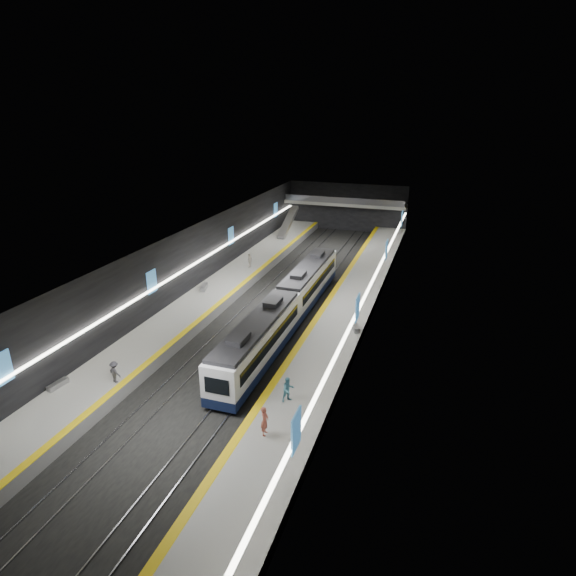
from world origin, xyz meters
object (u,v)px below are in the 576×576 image
(passenger_left_b, at_px, (115,372))
(bench_right_near, at_px, (355,327))
(passenger_left_a, at_px, (250,260))
(bench_left_far, at_px, (204,287))
(train, at_px, (287,306))
(bench_right_far, at_px, (388,245))
(passenger_right_b, at_px, (288,390))
(passenger_right_a, at_px, (265,421))
(bench_left_near, at_px, (58,385))
(escalator, at_px, (288,222))

(passenger_left_b, bearing_deg, bench_right_near, -120.29)
(passenger_left_a, bearing_deg, passenger_left_b, 0.02)
(bench_left_far, xyz_separation_m, passenger_left_a, (1.92, 8.66, 0.69))
(train, bearing_deg, bench_right_far, 77.89)
(train, xyz_separation_m, bench_right_far, (6.05, 28.19, -0.95))
(passenger_right_b, bearing_deg, passenger_right_a, -138.19)
(train, height_order, bench_left_near, train)
(escalator, relative_size, bench_left_near, 4.85)
(bench_right_near, xyz_separation_m, passenger_right_b, (-2.22, -12.80, 0.67))
(bench_right_far, bearing_deg, bench_left_far, -131.61)
(bench_left_near, distance_m, bench_left_far, 21.22)
(passenger_right_a, relative_size, passenger_left_a, 1.06)
(escalator, xyz_separation_m, bench_right_near, (16.77, -30.90, -1.66))
(train, height_order, bench_right_far, train)
(escalator, height_order, bench_right_far, escalator)
(escalator, bearing_deg, bench_left_near, -92.42)
(escalator, distance_m, bench_left_far, 26.23)
(train, bearing_deg, passenger_left_a, 125.61)
(bench_right_far, bearing_deg, passenger_left_b, -114.25)
(train, bearing_deg, passenger_left_b, -119.28)
(escalator, bearing_deg, passenger_left_a, -87.69)
(passenger_right_a, bearing_deg, passenger_left_a, 17.79)
(bench_left_far, xyz_separation_m, passenger_right_b, (15.77, -17.55, 0.68))
(bench_right_far, xyz_separation_m, passenger_right_a, (-1.73, -45.32, 0.74))
(bench_left_far, relative_size, bench_right_near, 0.99)
(passenger_left_a, height_order, passenger_left_b, passenger_left_a)
(bench_left_near, xyz_separation_m, bench_left_far, (0.79, 21.21, 0.04))
(train, height_order, passenger_right_b, train)
(passenger_right_b, bearing_deg, bench_right_far, 43.25)
(bench_right_near, bearing_deg, passenger_right_b, -124.32)
(passenger_right_b, bearing_deg, passenger_left_b, 143.00)
(bench_right_near, bearing_deg, passenger_left_a, 115.65)
(bench_left_far, xyz_separation_m, passenger_left_b, (2.81, -19.30, 0.61))
(bench_right_near, distance_m, bench_right_far, 28.62)
(passenger_right_a, xyz_separation_m, passenger_left_b, (-12.71, 2.16, -0.14))
(passenger_right_b, bearing_deg, bench_left_far, 87.25)
(bench_right_near, bearing_deg, bench_left_near, -163.25)
(bench_right_near, bearing_deg, bench_right_far, 66.95)
(bench_right_near, xyz_separation_m, bench_right_far, (-0.72, 28.61, 0.00))
(train, relative_size, bench_left_near, 18.21)
(escalator, bearing_deg, passenger_right_b, -71.58)
(train, distance_m, escalator, 32.07)
(escalator, relative_size, passenger_right_b, 4.36)
(escalator, relative_size, bench_left_far, 4.06)
(bench_left_near, bearing_deg, passenger_left_a, 91.33)
(passenger_right_a, xyz_separation_m, passenger_right_b, (0.24, 3.90, -0.07))
(bench_left_far, distance_m, passenger_right_a, 26.49)
(train, xyz_separation_m, passenger_right_b, (4.55, -13.23, -0.28))
(train, distance_m, passenger_left_b, 17.18)
(bench_left_far, bearing_deg, passenger_left_b, -98.81)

